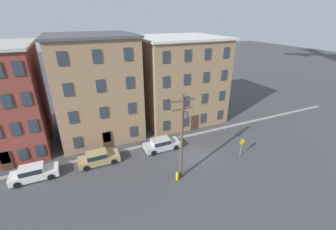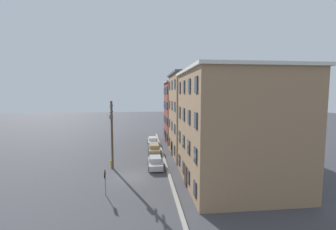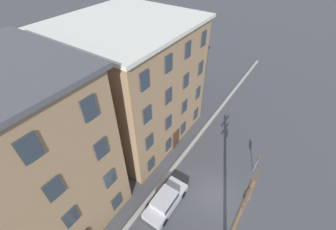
# 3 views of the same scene
# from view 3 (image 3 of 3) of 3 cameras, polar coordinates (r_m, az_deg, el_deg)

# --- Properties ---
(ground_plane) EXTENTS (200.00, 200.00, 0.00)m
(ground_plane) POSITION_cam_3_polar(r_m,az_deg,el_deg) (21.77, 11.29, -19.35)
(ground_plane) COLOR #424247
(kerb_strip) EXTENTS (56.00, 0.36, 0.16)m
(kerb_strip) POSITION_cam_3_polar(r_m,az_deg,el_deg) (22.68, 0.73, -14.10)
(kerb_strip) COLOR #9E998E
(kerb_strip) RESTS_ON ground_plane
(apartment_midblock) EXTENTS (10.47, 9.94, 13.08)m
(apartment_midblock) POSITION_cam_3_polar(r_m,az_deg,el_deg) (18.02, -34.15, -10.42)
(apartment_midblock) COLOR #9E7A56
(apartment_midblock) RESTS_ON ground_plane
(apartment_far) EXTENTS (12.15, 11.31, 12.37)m
(apartment_far) POSITION_cam_3_polar(r_m,az_deg,el_deg) (23.47, -9.15, 8.12)
(apartment_far) COLOR #9E7A56
(apartment_far) RESTS_ON ground_plane
(car_silver) EXTENTS (4.40, 1.92, 1.43)m
(car_silver) POSITION_cam_3_polar(r_m,az_deg,el_deg) (20.29, -0.67, -20.92)
(car_silver) COLOR #B7B7BC
(car_silver) RESTS_ON ground_plane
(caution_sign) EXTENTS (1.05, 0.08, 2.56)m
(caution_sign) POSITION_cam_3_polar(r_m,az_deg,el_deg) (22.98, 21.83, -10.68)
(caution_sign) COLOR slate
(caution_sign) RESTS_ON ground_plane
(utility_pole) EXTENTS (2.40, 0.44, 8.89)m
(utility_pole) POSITION_cam_3_polar(r_m,az_deg,el_deg) (15.62, 17.52, -23.12)
(utility_pole) COLOR brown
(utility_pole) RESTS_ON ground_plane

